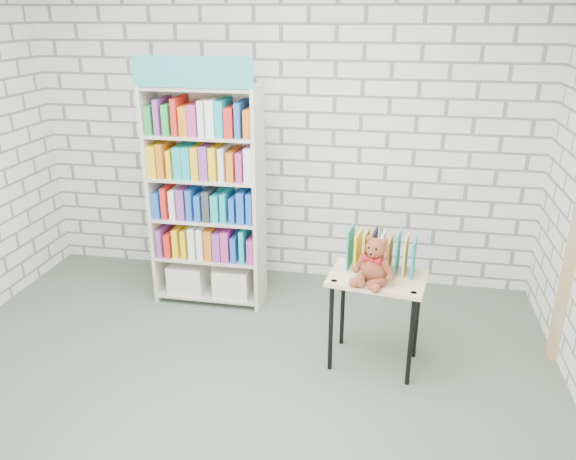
# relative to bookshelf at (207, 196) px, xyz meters

# --- Properties ---
(ground) EXTENTS (4.50, 4.50, 0.00)m
(ground) POSITION_rel_bookshelf_xyz_m (0.50, -1.36, -0.94)
(ground) COLOR #4B594B
(ground) RESTS_ON ground
(room_shell) EXTENTS (4.52, 4.02, 2.81)m
(room_shell) POSITION_rel_bookshelf_xyz_m (0.50, -1.36, 0.84)
(room_shell) COLOR silver
(room_shell) RESTS_ON ground
(bookshelf) EXTENTS (0.92, 0.36, 2.06)m
(bookshelf) POSITION_rel_bookshelf_xyz_m (0.00, 0.00, 0.00)
(bookshelf) COLOR beige
(bookshelf) RESTS_ON ground
(display_table) EXTENTS (0.70, 0.53, 0.69)m
(display_table) POSITION_rel_bookshelf_xyz_m (1.43, -0.73, -0.35)
(display_table) COLOR #DDBB84
(display_table) RESTS_ON ground
(table_books) EXTENTS (0.47, 0.26, 0.27)m
(table_books) POSITION_rel_bookshelf_xyz_m (1.45, -0.63, -0.12)
(table_books) COLOR teal
(table_books) RESTS_ON display_table
(teddy_bear) EXTENTS (0.29, 0.29, 0.32)m
(teddy_bear) POSITION_rel_bookshelf_xyz_m (1.41, -0.82, -0.12)
(teddy_bear) COLOR maroon
(teddy_bear) RESTS_ON display_table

